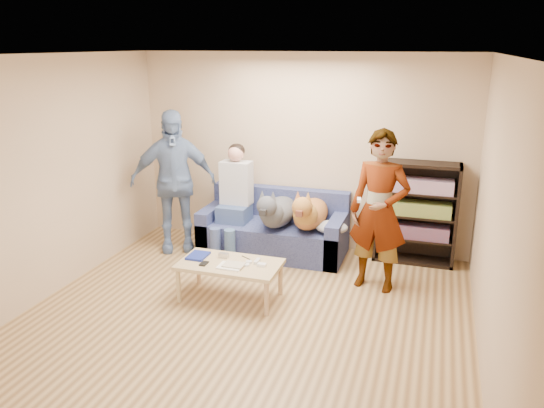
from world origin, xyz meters
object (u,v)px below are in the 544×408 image
(person_standing_left, at_px, (173,181))
(camera_silver, at_px, (224,255))
(dog_tan, at_px, (309,213))
(coffee_table, at_px, (230,267))
(person_standing_right, at_px, (379,211))
(notebook_blue, at_px, (198,256))
(bookshelf, at_px, (416,211))
(dog_gray, at_px, (277,211))
(person_seated, at_px, (234,196))
(sofa, at_px, (274,232))

(person_standing_left, height_order, camera_silver, person_standing_left)
(dog_tan, height_order, coffee_table, dog_tan)
(person_standing_left, distance_m, camera_silver, 1.62)
(person_standing_right, relative_size, coffee_table, 1.66)
(person_standing_right, bearing_deg, person_standing_left, -178.09)
(notebook_blue, relative_size, bookshelf, 0.20)
(coffee_table, bearing_deg, camera_silver, 135.00)
(dog_gray, relative_size, coffee_table, 1.13)
(camera_silver, height_order, dog_gray, dog_gray)
(person_standing_left, distance_m, person_seated, 0.83)
(notebook_blue, height_order, camera_silver, camera_silver)
(camera_silver, bearing_deg, sofa, 82.68)
(dog_tan, xyz_separation_m, coffee_table, (-0.56, -1.31, -0.26))
(person_standing_right, xyz_separation_m, person_standing_left, (-2.74, 0.38, 0.04))
(camera_silver, xyz_separation_m, person_seated, (-0.35, 1.21, 0.33))
(person_standing_left, distance_m, bookshelf, 3.17)
(notebook_blue, relative_size, sofa, 0.14)
(dog_tan, relative_size, coffee_table, 1.06)
(person_seated, bearing_deg, bookshelf, 8.82)
(person_standing_right, bearing_deg, notebook_blue, -149.08)
(person_standing_left, xyz_separation_m, bookshelf, (3.11, 0.54, -0.27))
(person_seated, xyz_separation_m, dog_gray, (0.61, -0.07, -0.14))
(notebook_blue, relative_size, dog_gray, 0.21)
(person_standing_left, xyz_separation_m, camera_silver, (1.14, -1.04, -0.50))
(person_standing_right, relative_size, sofa, 0.96)
(person_seated, height_order, coffee_table, person_seated)
(dog_tan, distance_m, coffee_table, 1.45)
(notebook_blue, bearing_deg, dog_tan, 52.75)
(sofa, distance_m, bookshelf, 1.86)
(dog_gray, bearing_deg, camera_silver, -102.93)
(person_standing_right, xyz_separation_m, dog_gray, (-1.34, 0.49, -0.28))
(person_seated, bearing_deg, person_standing_left, -167.41)
(dog_gray, bearing_deg, notebook_blue, -114.10)
(person_seated, bearing_deg, dog_tan, -1.17)
(sofa, xyz_separation_m, dog_tan, (0.51, -0.15, 0.35))
(dog_tan, bearing_deg, sofa, 163.79)
(notebook_blue, bearing_deg, person_seated, 93.13)
(camera_silver, distance_m, bookshelf, 2.53)
(person_seated, bearing_deg, coffee_table, -70.58)
(notebook_blue, distance_m, coffee_table, 0.41)
(person_seated, relative_size, bookshelf, 1.13)
(dog_gray, distance_m, dog_tan, 0.42)
(bookshelf, bearing_deg, dog_tan, -163.55)
(dog_gray, bearing_deg, person_seated, 173.27)
(coffee_table, bearing_deg, bookshelf, 42.45)
(person_standing_left, bearing_deg, dog_tan, -22.43)
(coffee_table, bearing_deg, dog_gray, 83.58)
(sofa, distance_m, dog_gray, 0.42)
(camera_silver, relative_size, dog_tan, 0.09)
(person_standing_right, relative_size, dog_gray, 1.46)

